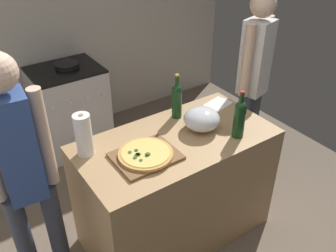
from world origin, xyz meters
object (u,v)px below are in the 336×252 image
object	(u,v)px
wine_bottle_amber	(239,117)
wine_bottle_green	(177,99)
pizza	(146,154)
person_in_red	(253,78)
person_in_stripes	(24,175)
stove	(70,108)
paper_towel_roll	(84,135)
mixing_bowl	(202,119)

from	to	relation	value
wine_bottle_amber	wine_bottle_green	distance (m)	0.49
pizza	person_in_red	bearing A→B (deg)	14.53
pizza	person_in_red	distance (m)	1.33
wine_bottle_green	person_in_stripes	world-z (taller)	person_in_stripes
stove	paper_towel_roll	bearing A→B (deg)	-105.49
paper_towel_roll	wine_bottle_green	size ratio (longest dim) A/B	0.85
wine_bottle_green	stove	bearing A→B (deg)	104.86
stove	person_in_stripes	distance (m)	1.79
mixing_bowl	person_in_stripes	world-z (taller)	person_in_stripes
pizza	mixing_bowl	distance (m)	0.51
mixing_bowl	paper_towel_roll	distance (m)	0.82
wine_bottle_amber	person_in_stripes	distance (m)	1.38
stove	person_in_stripes	bearing A→B (deg)	-117.91
mixing_bowl	wine_bottle_green	distance (m)	0.25
paper_towel_roll	person_in_red	bearing A→B (deg)	2.96
mixing_bowl	person_in_red	size ratio (longest dim) A/B	0.15
pizza	mixing_bowl	size ratio (longest dim) A/B	1.37
pizza	wine_bottle_green	size ratio (longest dim) A/B	1.02
pizza	stove	distance (m)	1.72
pizza	paper_towel_roll	xyz separation A→B (m)	(-0.29, 0.25, 0.11)
stove	mixing_bowl	bearing A→B (deg)	-75.69
pizza	wine_bottle_amber	world-z (taller)	wine_bottle_amber
mixing_bowl	stove	xyz separation A→B (m)	(-0.41, 1.59, -0.53)
pizza	paper_towel_roll	size ratio (longest dim) A/B	1.20
wine_bottle_amber	person_in_stripes	world-z (taller)	person_in_stripes
wine_bottle_amber	person_in_red	world-z (taller)	person_in_red
pizza	wine_bottle_green	distance (m)	0.56
mixing_bowl	wine_bottle_amber	xyz separation A→B (m)	(0.15, -0.21, 0.07)
mixing_bowl	wine_bottle_green	bearing A→B (deg)	101.11
pizza	person_in_stripes	world-z (taller)	person_in_stripes
paper_towel_roll	stove	size ratio (longest dim) A/B	0.32
wine_bottle_amber	person_in_stripes	size ratio (longest dim) A/B	0.20
pizza	wine_bottle_amber	distance (m)	0.68
mixing_bowl	wine_bottle_green	xyz separation A→B (m)	(-0.05, 0.24, 0.07)
paper_towel_roll	person_in_stripes	xyz separation A→B (m)	(-0.41, -0.11, -0.05)
stove	person_in_red	xyz separation A→B (m)	(1.19, -1.32, 0.54)
person_in_stripes	pizza	bearing A→B (deg)	-11.70
pizza	person_in_stripes	size ratio (longest dim) A/B	0.21
stove	pizza	bearing A→B (deg)	-93.30
wine_bottle_amber	wine_bottle_green	xyz separation A→B (m)	(-0.19, 0.45, -0.00)
person_in_red	wine_bottle_green	bearing A→B (deg)	-177.54
wine_bottle_amber	person_in_stripes	bearing A→B (deg)	167.62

